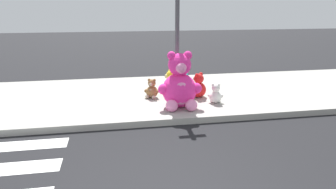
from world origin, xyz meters
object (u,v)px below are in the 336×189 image
Objects in this scene: sign_pole at (177,35)px; plush_white at (216,95)px; plush_brown at (152,90)px; plush_teal at (185,84)px; plush_yellow at (170,84)px; plush_red at (198,87)px; plush_pink_large at (180,85)px.

sign_pole is 6.19× the size of plush_white.
plush_teal is (1.05, 0.52, 0.00)m from plush_brown.
plush_red is at bearing -32.44° from plush_yellow.
plush_brown reaches higher than plush_white.
plush_red reaches higher than plush_white.
plush_pink_large is 2.04× the size of plush_red.
sign_pole is 1.29m from plush_pink_large.
plush_pink_large is at bearing -59.17° from plush_brown.
plush_brown is at bearing 120.83° from plush_pink_large.
plush_white is at bearing -68.13° from plush_teal.
plush_red is 0.96× the size of plush_yellow.
plush_white is (0.99, 0.20, -0.35)m from plush_pink_large.
plush_teal is (0.48, 1.47, -0.34)m from plush_pink_large.
plush_red is 0.70m from plush_teal.
plush_yellow is at bearing 133.55° from plush_white.
plush_brown is 0.98× the size of plush_teal.
sign_pole is 1.80m from plush_white.
plush_brown is at bearing 173.41° from plush_red.
plush_white is at bearing -46.45° from plush_yellow.
plush_red reaches higher than plush_teal.
plush_brown is 0.75× the size of plush_yellow.
plush_brown is 0.64m from plush_yellow.
plush_pink_large is at bearing -90.25° from plush_yellow.
plush_pink_large is 1.09m from plush_red.
plush_pink_large is 1.15m from plush_brown.
sign_pole is at bearing 157.27° from plush_white.
plush_white is at bearing -22.73° from sign_pole.
plush_yellow is (-0.99, 1.04, 0.07)m from plush_white.
plush_red is at bearing -72.58° from plush_teal.
plush_yellow is at bearing 147.56° from plush_red.
plush_white is 1.43m from plush_yellow.
plush_pink_large is 1.07m from plush_white.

